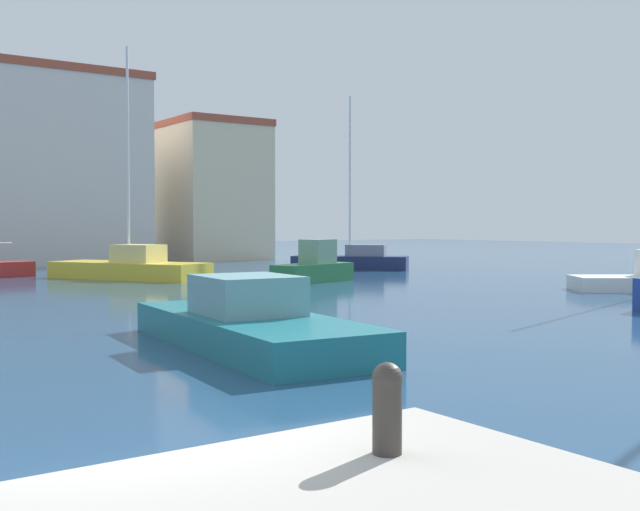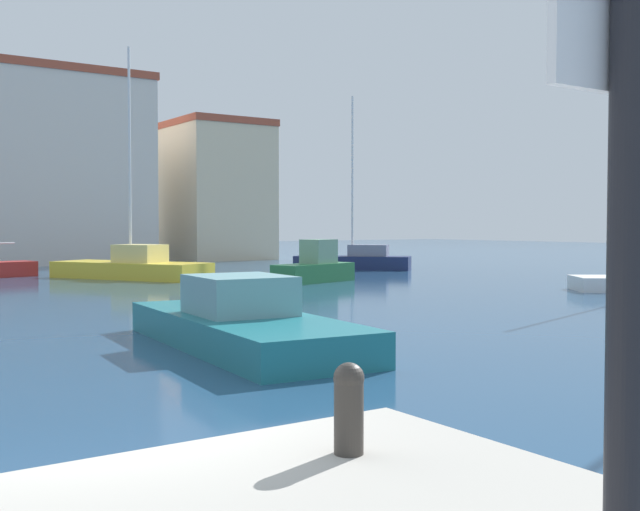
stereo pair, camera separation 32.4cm
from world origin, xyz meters
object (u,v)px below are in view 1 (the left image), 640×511
Objects in this scene: motorboat_teal_near_pier at (250,324)px; motorboat_green_far_right at (314,267)px; sailboat_yellow_center_channel at (130,267)px; sailboat_navy_distant_north at (352,260)px; mooring_bollard at (387,404)px.

motorboat_teal_near_pier is 18.15m from motorboat_green_far_right.
sailboat_yellow_center_channel reaches higher than motorboat_teal_near_pier.
sailboat_yellow_center_channel is (5.41, 20.85, 0.08)m from motorboat_teal_near_pier.
sailboat_navy_distant_north reaches higher than motorboat_teal_near_pier.
motorboat_green_far_right is (5.88, -6.64, 0.09)m from sailboat_yellow_center_channel.
mooring_bollard is 32.00m from sailboat_yellow_center_channel.
sailboat_yellow_center_channel reaches higher than mooring_bollard.
motorboat_teal_near_pier is 1.70× the size of motorboat_green_far_right.
mooring_bollard is 0.07× the size of sailboat_navy_distant_north.
sailboat_yellow_center_channel reaches higher than sailboat_navy_distant_north.
motorboat_teal_near_pier is (4.34, 9.61, -0.77)m from mooring_bollard.
sailboat_yellow_center_channel is 13.13m from sailboat_navy_distant_north.
sailboat_yellow_center_channel is at bearing -179.36° from sailboat_navy_distant_north.
motorboat_teal_near_pier is at bearing 65.70° from mooring_bollard.
sailboat_navy_distant_north is at bearing 53.23° from mooring_bollard.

